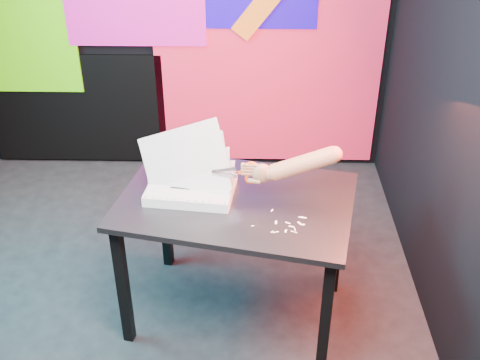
{
  "coord_description": "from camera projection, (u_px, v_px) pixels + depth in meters",
  "views": [
    {
      "loc": [
        0.54,
        -2.54,
        2.37
      ],
      "look_at": [
        0.49,
        -0.15,
        0.87
      ],
      "focal_mm": 45.0,
      "sensor_mm": 36.0,
      "label": 1
    }
  ],
  "objects": [
    {
      "name": "backdrop",
      "position": [
        183.0,
        44.0,
        4.15
      ],
      "size": [
        2.88,
        0.05,
        2.08
      ],
      "color": "red",
      "rests_on": "ground"
    },
    {
      "name": "printout_stack",
      "position": [
        191.0,
        187.0,
        2.93
      ],
      "size": [
        0.49,
        0.35,
        0.38
      ],
      "rotation": [
        0.0,
        0.0,
        -0.11
      ],
      "color": "silver",
      "rests_on": "work_table"
    },
    {
      "name": "room",
      "position": [
        132.0,
        71.0,
        2.71
      ],
      "size": [
        3.01,
        3.01,
        2.71
      ],
      "color": "#272729",
      "rests_on": "ground"
    },
    {
      "name": "work_table",
      "position": [
        236.0,
        215.0,
        2.96
      ],
      "size": [
        1.25,
        0.96,
        0.75
      ],
      "rotation": [
        0.0,
        0.0,
        -0.21
      ],
      "color": "black",
      "rests_on": "ground"
    },
    {
      "name": "paper_clippings",
      "position": [
        289.0,
        224.0,
        2.73
      ],
      "size": [
        0.26,
        0.19,
        0.0
      ],
      "color": "white",
      "rests_on": "work_table"
    },
    {
      "name": "hand_forearm",
      "position": [
        296.0,
        165.0,
        2.79
      ],
      "size": [
        0.46,
        0.1,
        0.21
      ],
      "rotation": [
        0.0,
        0.0,
        -0.05
      ],
      "color": "#95633D",
      "rests_on": "work_table"
    },
    {
      "name": "scissors",
      "position": [
        248.0,
        173.0,
        2.84
      ],
      "size": [
        0.22,
        0.02,
        0.12
      ],
      "rotation": [
        0.0,
        0.0,
        -0.05
      ],
      "color": "#A7ACB8",
      "rests_on": "printout_stack"
    }
  ]
}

